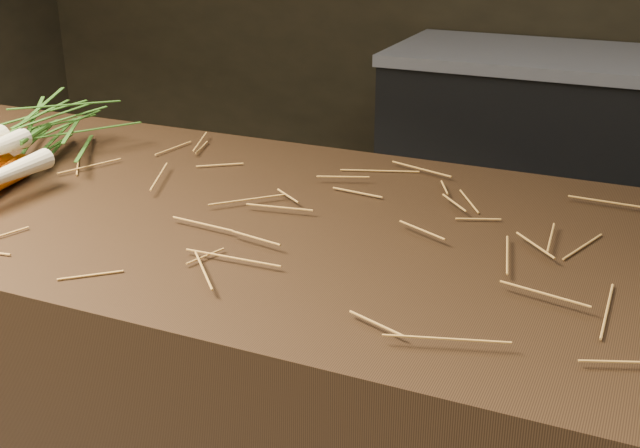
# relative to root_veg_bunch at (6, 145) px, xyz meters

# --- Properties ---
(straw_bedding) EXTENTS (1.40, 0.60, 0.02)m
(straw_bedding) POSITION_rel_root_veg_bunch_xyz_m (0.67, 0.01, -0.04)
(straw_bedding) COLOR olive
(straw_bedding) RESTS_ON main_counter
(root_veg_bunch) EXTENTS (0.27, 0.58, 0.10)m
(root_veg_bunch) POSITION_rel_root_veg_bunch_xyz_m (0.00, 0.00, 0.00)
(root_veg_bunch) COLOR #C95D0A
(root_veg_bunch) RESTS_ON main_counter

